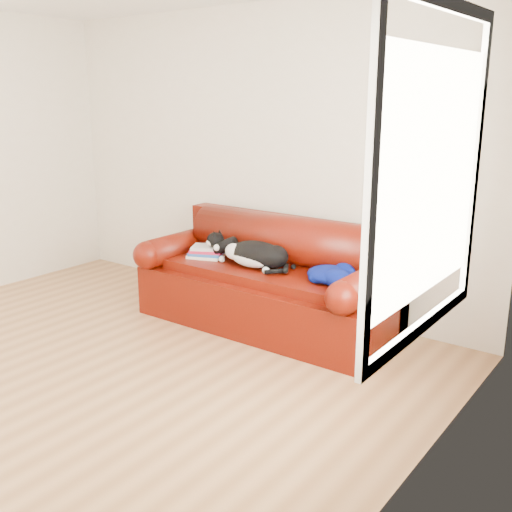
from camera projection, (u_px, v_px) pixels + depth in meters
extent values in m
plane|color=brown|center=(83.00, 373.00, 4.11)|extent=(4.50, 4.50, 0.00)
cube|color=beige|center=(256.00, 158.00, 5.32)|extent=(4.50, 0.02, 2.60)
cube|color=beige|center=(406.00, 232.00, 2.48)|extent=(0.02, 4.00, 2.60)
cube|color=white|center=(432.00, 176.00, 2.67)|extent=(0.01, 1.10, 1.30)
cube|color=white|center=(432.00, 176.00, 2.67)|extent=(0.03, 1.30, 1.50)
cube|color=#3F0802|center=(267.00, 300.00, 4.94)|extent=(2.10, 0.90, 0.42)
cube|color=#3F0802|center=(263.00, 273.00, 4.84)|extent=(1.66, 0.62, 0.10)
cylinder|color=black|center=(159.00, 309.00, 5.27)|extent=(0.06, 0.06, 0.05)
cylinder|color=black|center=(347.00, 363.00, 4.20)|extent=(0.06, 0.06, 0.05)
cylinder|color=black|center=(208.00, 290.00, 5.78)|extent=(0.06, 0.06, 0.05)
cylinder|color=black|center=(387.00, 334.00, 4.71)|extent=(0.06, 0.06, 0.05)
cube|color=#3F0802|center=(291.00, 265.00, 5.17)|extent=(2.10, 0.18, 0.85)
cylinder|color=#3F0802|center=(284.00, 239.00, 5.01)|extent=(1.70, 0.40, 0.40)
cylinder|color=#3F0802|center=(183.00, 245.00, 5.39)|extent=(0.24, 0.88, 0.24)
sphere|color=#3F0802|center=(147.00, 255.00, 5.05)|extent=(0.24, 0.24, 0.24)
cylinder|color=#3F0802|center=(372.00, 282.00, 4.32)|extent=(0.24, 0.88, 0.24)
sphere|color=#3F0802|center=(342.00, 298.00, 3.98)|extent=(0.24, 0.24, 0.24)
cube|color=silver|center=(207.00, 256.00, 5.13)|extent=(0.34, 0.30, 0.02)
cube|color=white|center=(207.00, 256.00, 5.13)|extent=(0.33, 0.29, 0.02)
cube|color=#1E53A4|center=(207.00, 253.00, 5.13)|extent=(0.34, 0.30, 0.02)
cube|color=white|center=(207.00, 253.00, 5.13)|extent=(0.32, 0.29, 0.02)
cube|color=#B81538|center=(207.00, 250.00, 5.12)|extent=(0.34, 0.30, 0.02)
cube|color=white|center=(207.00, 250.00, 5.12)|extent=(0.32, 0.29, 0.02)
cube|color=#BABCC1|center=(207.00, 247.00, 5.11)|extent=(0.33, 0.30, 0.02)
cube|color=white|center=(207.00, 247.00, 5.11)|extent=(0.31, 0.29, 0.02)
ellipsoid|color=black|center=(257.00, 254.00, 4.81)|extent=(0.55, 0.34, 0.21)
ellipsoid|color=silver|center=(251.00, 260.00, 4.78)|extent=(0.38, 0.20, 0.13)
ellipsoid|color=silver|center=(234.00, 251.00, 4.88)|extent=(0.16, 0.15, 0.13)
ellipsoid|color=black|center=(275.00, 258.00, 4.75)|extent=(0.23, 0.23, 0.18)
ellipsoid|color=black|center=(222.00, 241.00, 4.96)|extent=(0.17, 0.16, 0.13)
ellipsoid|color=silver|center=(217.00, 244.00, 4.94)|extent=(0.08, 0.07, 0.05)
sphere|color=#BF7272|center=(214.00, 243.00, 4.94)|extent=(0.02, 0.02, 0.02)
cone|color=black|center=(221.00, 235.00, 4.90)|extent=(0.06, 0.06, 0.06)
cone|color=black|center=(226.00, 233.00, 4.96)|extent=(0.06, 0.06, 0.06)
cylinder|color=black|center=(286.00, 268.00, 4.68)|extent=(0.13, 0.18, 0.05)
sphere|color=silver|center=(228.00, 262.00, 4.91)|extent=(0.05, 0.05, 0.05)
sphere|color=silver|center=(266.00, 270.00, 4.66)|extent=(0.05, 0.05, 0.05)
ellipsoid|color=#020843|center=(330.00, 274.00, 4.45)|extent=(0.44, 0.42, 0.12)
ellipsoid|color=#020843|center=(338.00, 278.00, 4.33)|extent=(0.27, 0.25, 0.14)
ellipsoid|color=#020843|center=(328.00, 271.00, 4.56)|extent=(0.28, 0.31, 0.09)
ellipsoid|color=#020843|center=(344.00, 271.00, 4.49)|extent=(0.22, 0.19, 0.14)
ellipsoid|color=#020843|center=(318.00, 277.00, 4.43)|extent=(0.18, 0.19, 0.09)
ellipsoid|color=#B5B9C8|center=(330.00, 275.00, 4.36)|extent=(0.17, 0.10, 0.04)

